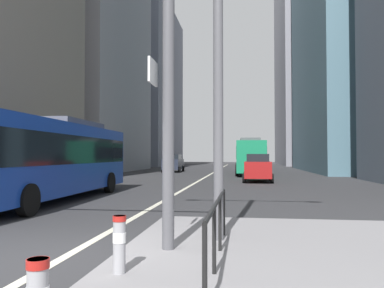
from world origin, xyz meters
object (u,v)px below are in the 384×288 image
city_bus_blue_oncoming (51,156)px  car_receding_near (258,168)px  city_bus_red_receding (249,155)px  car_oncoming_mid (173,163)px  bollard_right (119,241)px  traffic_signal_gantry (43,35)px

city_bus_blue_oncoming → car_receding_near: (8.68, 12.69, -0.85)m
city_bus_red_receding → car_receding_near: bearing=-87.6°
car_oncoming_mid → bollard_right: car_oncoming_mid is taller
traffic_signal_gantry → bollard_right: size_ratio=8.75×
bollard_right → car_receding_near: bearing=82.8°
city_bus_blue_oncoming → city_bus_red_receding: size_ratio=0.99×
car_oncoming_mid → bollard_right: 37.00m
city_bus_blue_oncoming → city_bus_red_receding: 24.64m
city_bus_blue_oncoming → bollard_right: size_ratio=14.10×
city_bus_red_receding → car_oncoming_mid: size_ratio=2.58×
car_receding_near → traffic_signal_gantry: bearing=-103.2°
traffic_signal_gantry → car_receding_near: bearing=76.8°
city_bus_blue_oncoming → city_bus_red_receding: same height
car_oncoming_mid → traffic_signal_gantry: bearing=-83.5°
city_bus_red_receding → car_oncoming_mid: city_bus_red_receding is taller
car_oncoming_mid → car_receding_near: (8.75, -14.66, -0.00)m
city_bus_blue_oncoming → traffic_signal_gantry: (3.89, -7.67, 2.33)m
city_bus_red_receding → car_oncoming_mid: (-8.32, 4.13, -0.85)m
city_bus_blue_oncoming → car_oncoming_mid: (-0.07, 27.35, -0.85)m
traffic_signal_gantry → bollard_right: (2.04, -1.49, -3.55)m
car_receding_near → city_bus_blue_oncoming: bearing=-124.4°
city_bus_red_receding → traffic_signal_gantry: traffic_signal_gantry is taller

